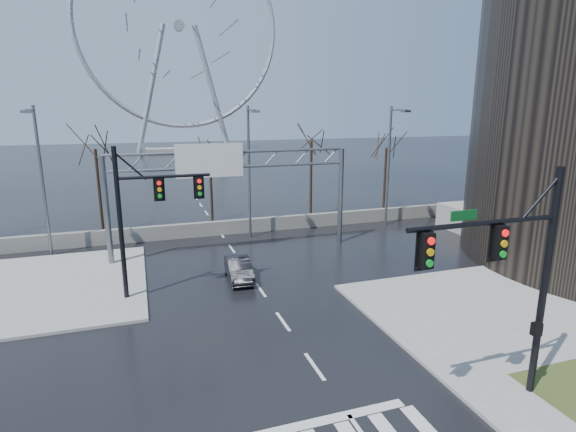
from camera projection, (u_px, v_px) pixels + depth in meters
name	position (u px, v px, depth m)	size (l,w,h in m)	color
ground	(315.00, 366.00, 17.42)	(260.00, 260.00, 0.00)	black
sidewalk_right_ext	(486.00, 308.00, 22.34)	(12.00, 10.00, 0.15)	gray
sidewalk_far	(52.00, 287.00, 25.07)	(10.00, 12.00, 0.15)	gray
barrier_wall	(221.00, 228.00, 35.74)	(52.00, 0.50, 1.10)	slate
signal_mast_near	(515.00, 267.00, 14.16)	(5.52, 0.41, 8.00)	black
signal_mast_far	(143.00, 208.00, 22.76)	(4.72, 0.41, 8.00)	black
sign_gantry	(227.00, 179.00, 29.91)	(16.36, 0.40, 7.60)	slate
streetlight_left	(40.00, 170.00, 29.11)	(0.50, 2.55, 10.00)	slate
streetlight_mid	(250.00, 162.00, 33.44)	(0.50, 2.55, 10.00)	slate
streetlight_right	(391.00, 157.00, 37.14)	(0.50, 2.55, 10.00)	slate
tree_left	(96.00, 159.00, 34.94)	(3.75, 3.75, 7.50)	black
tree_center	(210.00, 164.00, 38.83)	(3.25, 3.25, 6.50)	black
tree_right	(311.00, 150.00, 40.45)	(3.90, 3.90, 7.80)	black
tree_far_right	(386.00, 155.00, 43.57)	(3.40, 3.40, 6.80)	black
ferris_wheel	(179.00, 35.00, 100.58)	(45.00, 6.00, 50.91)	gray
car	(239.00, 269.00, 26.31)	(1.32, 3.78, 1.24)	black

